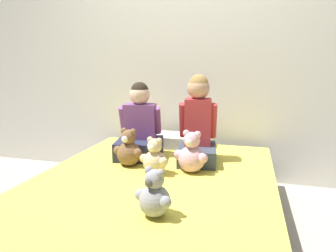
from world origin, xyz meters
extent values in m
plane|color=#B2A899|center=(0.00, 0.00, 0.00)|extent=(14.00, 14.00, 0.00)
cube|color=silver|center=(0.00, 1.12, 1.25)|extent=(8.00, 0.06, 2.50)
cube|color=#2D2D33|center=(0.00, 0.00, 0.09)|extent=(1.58, 1.96, 0.18)
cube|color=white|center=(0.00, 0.00, 0.26)|extent=(1.55, 1.92, 0.17)
cube|color=#E5D64C|center=(0.00, 0.00, 0.36)|extent=(1.56, 1.94, 0.03)
cube|color=#282D47|center=(-0.25, 0.42, 0.45)|extent=(0.41, 0.41, 0.14)
cube|color=#7F4789|center=(-0.26, 0.47, 0.66)|extent=(0.27, 0.19, 0.28)
sphere|color=beige|center=(-0.26, 0.47, 0.88)|extent=(0.16, 0.16, 0.16)
sphere|color=#2D2319|center=(-0.26, 0.47, 0.91)|extent=(0.14, 0.14, 0.14)
cylinder|color=#7F4789|center=(-0.40, 0.45, 0.67)|extent=(0.08, 0.14, 0.23)
cylinder|color=#7F4789|center=(-0.12, 0.50, 0.67)|extent=(0.08, 0.14, 0.23)
cube|color=#384251|center=(0.22, 0.42, 0.44)|extent=(0.33, 0.43, 0.12)
cube|color=#B23338|center=(0.21, 0.48, 0.68)|extent=(0.22, 0.19, 0.36)
sphere|color=tan|center=(0.21, 0.48, 0.94)|extent=(0.17, 0.17, 0.17)
sphere|color=#A37A42|center=(0.21, 0.48, 0.97)|extent=(0.15, 0.15, 0.15)
cylinder|color=#B23338|center=(0.09, 0.46, 0.69)|extent=(0.08, 0.16, 0.29)
cylinder|color=#B23338|center=(0.33, 0.49, 0.69)|extent=(0.08, 0.16, 0.29)
sphere|color=brown|center=(-0.25, 0.20, 0.46)|extent=(0.18, 0.18, 0.18)
sphere|color=brown|center=(-0.25, 0.20, 0.59)|extent=(0.11, 0.11, 0.11)
sphere|color=white|center=(-0.26, 0.15, 0.59)|extent=(0.05, 0.05, 0.05)
sphere|color=brown|center=(-0.29, 0.21, 0.64)|extent=(0.05, 0.05, 0.05)
sphere|color=brown|center=(-0.21, 0.19, 0.64)|extent=(0.05, 0.05, 0.05)
sphere|color=brown|center=(-0.34, 0.20, 0.49)|extent=(0.07, 0.07, 0.07)
sphere|color=brown|center=(-0.17, 0.17, 0.49)|extent=(0.07, 0.07, 0.07)
sphere|color=#DBA3B2|center=(0.22, 0.18, 0.47)|extent=(0.19, 0.19, 0.19)
sphere|color=#DBA3B2|center=(0.22, 0.18, 0.60)|extent=(0.12, 0.12, 0.12)
sphere|color=beige|center=(0.21, 0.14, 0.60)|extent=(0.05, 0.05, 0.05)
sphere|color=#DBA3B2|center=(0.18, 0.19, 0.65)|extent=(0.05, 0.05, 0.05)
sphere|color=#DBA3B2|center=(0.26, 0.18, 0.65)|extent=(0.05, 0.05, 0.05)
sphere|color=#DBA3B2|center=(0.13, 0.19, 0.49)|extent=(0.07, 0.07, 0.07)
sphere|color=#DBA3B2|center=(0.30, 0.15, 0.49)|extent=(0.07, 0.07, 0.07)
sphere|color=#D1B78E|center=(-0.02, 0.08, 0.46)|extent=(0.16, 0.16, 0.16)
sphere|color=#D1B78E|center=(-0.02, 0.08, 0.57)|extent=(0.10, 0.10, 0.10)
sphere|color=white|center=(-0.03, 0.04, 0.57)|extent=(0.05, 0.05, 0.05)
sphere|color=#D1B78E|center=(-0.05, 0.09, 0.61)|extent=(0.04, 0.04, 0.04)
sphere|color=#D1B78E|center=(0.02, 0.08, 0.61)|extent=(0.04, 0.04, 0.04)
sphere|color=#D1B78E|center=(-0.10, 0.09, 0.48)|extent=(0.06, 0.06, 0.06)
sphere|color=#D1B78E|center=(0.05, 0.05, 0.48)|extent=(0.06, 0.06, 0.06)
sphere|color=#939399|center=(0.16, -0.48, 0.45)|extent=(0.16, 0.16, 0.16)
sphere|color=#939399|center=(0.16, -0.48, 0.57)|extent=(0.10, 0.10, 0.10)
sphere|color=#4C4742|center=(0.15, -0.52, 0.56)|extent=(0.04, 0.04, 0.04)
sphere|color=#939399|center=(0.13, -0.47, 0.61)|extent=(0.04, 0.04, 0.04)
sphere|color=#939399|center=(0.19, -0.49, 0.61)|extent=(0.04, 0.04, 0.04)
sphere|color=#939399|center=(0.08, -0.47, 0.47)|extent=(0.06, 0.06, 0.06)
sphere|color=#939399|center=(0.23, -0.52, 0.47)|extent=(0.06, 0.06, 0.06)
cube|color=silver|center=(0.00, 0.80, 0.43)|extent=(0.56, 0.29, 0.11)
camera|label=1|loc=(0.58, -1.78, 1.11)|focal=32.00mm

